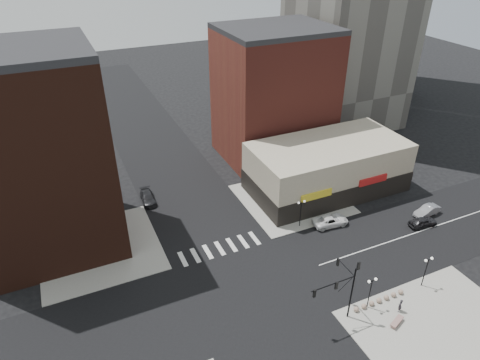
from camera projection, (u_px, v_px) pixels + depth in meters
ground at (247, 290)px, 50.00m from camera, size 240.00×240.00×0.00m
road_ew at (247, 290)px, 50.00m from camera, size 200.00×14.00×0.02m
road_ns at (247, 290)px, 50.00m from camera, size 14.00×200.00×0.02m
sidewalk_nw at (100, 249)px, 56.14m from camera, size 15.00×15.00×0.12m
sidewalk_ne at (291, 199)px, 66.45m from camera, size 15.00×15.00×0.12m
sidewalk_se at (442, 332)px, 44.73m from camera, size 18.00×14.00×0.12m
building_nw at (39, 159)px, 51.27m from camera, size 16.00×15.00×25.00m
building_ne_midrise at (274, 97)px, 74.13m from camera, size 18.00×15.00×22.00m
building_ne_row at (327, 171)px, 67.48m from camera, size 24.20×12.20×8.00m
traffic_signal at (343, 284)px, 43.91m from camera, size 5.59×3.09×7.77m
street_lamp_se_a at (371, 286)px, 45.98m from camera, size 1.22×0.32×4.16m
street_lamp_se_b at (427, 265)px, 48.82m from camera, size 1.22×0.32×4.16m
street_lamp_ne at (301, 207)px, 58.82m from camera, size 1.22×0.32×4.16m
bollard_row at (379, 300)px, 48.04m from camera, size 6.88×0.58×0.58m
white_suv at (331, 221)px, 60.45m from camera, size 5.37×2.87×1.44m
dark_sedan_east at (423, 222)px, 60.23m from camera, size 4.23×2.06×1.39m
silver_sedan at (427, 211)px, 62.52m from camera, size 4.50×2.00×1.43m
dark_sedan_north at (148, 198)px, 65.55m from camera, size 2.20×4.88×1.39m
pedestrian at (400, 306)px, 46.68m from camera, size 0.71×0.69×1.65m
stone_bench at (397, 322)px, 45.48m from camera, size 2.10×1.31×0.47m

